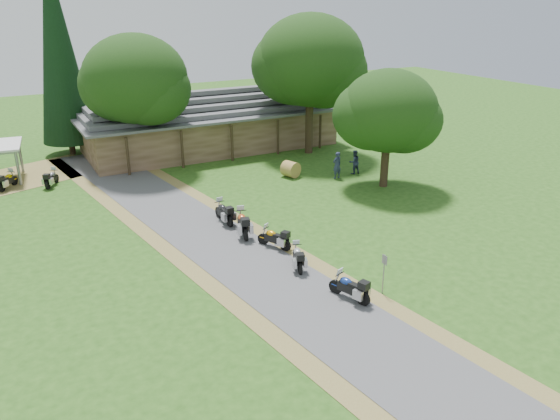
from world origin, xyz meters
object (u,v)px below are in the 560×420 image
motorcycle_row_d (243,222)px  motorcycle_row_e (224,211)px  lodge (210,119)px  motorcycle_row_c (274,237)px  motorcycle_row_a (349,286)px  motorcycle_row_b (298,256)px  hay_bale (291,169)px  motorcycle_carport_b (51,178)px  motorcycle_carport_a (7,180)px

motorcycle_row_d → motorcycle_row_e: bearing=20.6°
lodge → motorcycle_row_c: (-4.49, -20.04, -1.86)m
motorcycle_row_a → motorcycle_row_b: (-0.45, 3.55, -0.04)m
lodge → hay_bale: (1.99, -10.19, -1.89)m
motorcycle_row_a → motorcycle_row_e: motorcycle_row_e is taller
motorcycle_row_a → motorcycle_carport_b: (-9.09, 21.69, -0.04)m
lodge → hay_bale: bearing=-78.9°
motorcycle_row_e → hay_bale: (7.41, 5.54, -0.10)m
motorcycle_row_e → motorcycle_carport_a: 16.01m
motorcycle_row_c → hay_bale: size_ratio=1.56×
motorcycle_carport_b → motorcycle_row_b: bearing=-124.7°
motorcycle_row_a → motorcycle_row_d: (-1.13, 8.24, 0.09)m
motorcycle_row_a → motorcycle_row_d: motorcycle_row_d is taller
lodge → motorcycle_row_a: (-4.07, -26.03, -1.83)m
hay_bale → motorcycle_carport_a: bearing=159.5°
lodge → motorcycle_row_e: (-5.42, -15.73, -1.79)m
motorcycle_row_e → motorcycle_carport_a: motorcycle_row_e is taller
lodge → motorcycle_carport_b: lodge is taller
lodge → motorcycle_carport_b: (-13.16, -4.34, -1.86)m
motorcycle_row_e → motorcycle_row_d: bearing=-175.3°
motorcycle_row_a → hay_bale: 16.96m
motorcycle_row_c → hay_bale: motorcycle_row_c is taller
motorcycle_row_d → hay_bale: (7.19, 7.60, -0.15)m
lodge → motorcycle_row_d: size_ratio=10.31×
motorcycle_row_a → motorcycle_carport_b: bearing=4.1°
hay_bale → motorcycle_row_c: bearing=-123.3°
motorcycle_carport_b → hay_bale: (15.15, -5.84, -0.03)m
motorcycle_row_e → motorcycle_carport_a: bearing=39.0°
lodge → motorcycle_carport_a: (-15.80, -3.54, -1.84)m
lodge → motorcycle_row_b: bearing=-101.4°
hay_bale → motorcycle_row_a: bearing=-110.9°
lodge → motorcycle_row_b: lodge is taller
lodge → motorcycle_carport_a: lodge is taller
motorcycle_row_a → motorcycle_row_e: 10.39m
motorcycle_carport_b → motorcycle_row_c: bearing=-121.3°
motorcycle_row_a → motorcycle_row_b: motorcycle_row_a is taller
lodge → motorcycle_row_a: bearing=-98.9°
motorcycle_carport_a → motorcycle_carport_b: 2.76m
motorcycle_carport_b → hay_bale: 16.24m
motorcycle_row_a → motorcycle_row_c: motorcycle_row_a is taller
hay_bale → motorcycle_row_d: bearing=-133.4°
motorcycle_carport_a → hay_bale: (17.79, -6.65, -0.06)m
lodge → motorcycle_row_d: (-5.20, -17.79, -1.74)m
motorcycle_row_d → motorcycle_row_c: bearing=-148.1°
motorcycle_row_e → hay_bale: 9.26m
hay_bale → motorcycle_row_e: bearing=-143.2°
motorcycle_row_a → motorcycle_row_e: bearing=-11.1°
motorcycle_row_d → motorcycle_carport_b: (-7.96, 13.45, -0.12)m
lodge → motorcycle_row_e: bearing=-109.0°
lodge → motorcycle_carport_b: 13.98m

